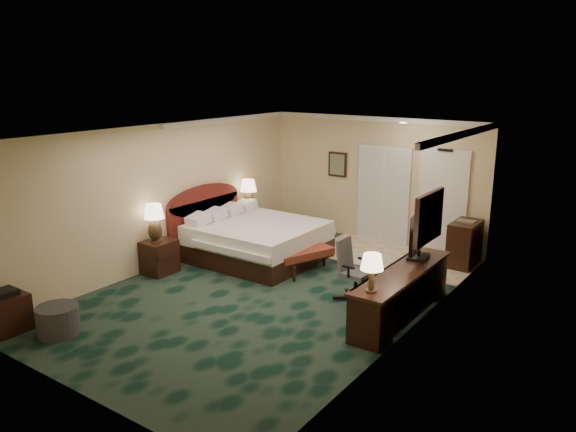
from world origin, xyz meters
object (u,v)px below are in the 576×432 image
Objects in this scene: nightstand_near at (159,257)px; tv at (420,235)px; bed_bench at (302,261)px; lamp_near at (155,223)px; minibar at (465,244)px; ottoman at (58,320)px; nightstand_far at (250,225)px; lamp_far at (249,195)px; desk_chair at (356,271)px; desk at (402,294)px; bed at (258,241)px; side_table at (7,313)px.

nightstand_near is 4.71m from tv.
lamp_near is at bearing -122.74° from bed_bench.
minibar is (4.49, 3.68, -0.53)m from lamp_near.
minibar reaches higher than ottoman.
ottoman is (0.68, -5.18, -0.12)m from nightstand_far.
lamp_far reaches higher than bed_bench.
ottoman is 5.53m from tv.
tv reaches higher than lamp_far.
lamp_near is 3.76m from desk_chair.
nightstand_near is at bearing -169.82° from desk.
bed is 3.38× the size of lamp_far.
lamp_near is at bearing -140.65° from minibar.
lamp_near is (-0.03, -0.04, 0.66)m from nightstand_near.
bed is 2.27× the size of desk_chair.
lamp_near is at bearing -168.90° from tv.
bed_bench is at bearing -26.34° from lamp_far.
bed is at bearing 168.67° from tv.
desk_chair is (3.55, -1.68, 0.17)m from nightstand_far.
nightstand_far is at bearing 173.59° from bed_bench.
tv is (4.44, 1.50, 0.17)m from lamp_near.
side_table reaches higher than ottoman.
bed reaches higher than bed_bench.
bed_bench is (1.13, -0.11, -0.16)m from bed.
desk_chair is (1.45, -0.63, 0.30)m from bed_bench.
lamp_far is at bearing 89.47° from lamp_near.
bed is 3.99m from minibar.
desk_chair is at bearing -15.81° from bed.
bed is at bearing 166.28° from desk_chair.
bed_bench is 1.20× the size of desk_chair.
side_table is (-0.96, -4.59, -0.09)m from bed.
nightstand_far is at bearing 89.59° from nightstand_near.
bed_bench is 4.36m from ottoman.
nightstand_far is 4.55m from minibar.
side_table is at bearing -89.02° from lamp_near.
desk_chair is at bearing -25.14° from lamp_far.
nightstand_near is 0.89× the size of lamp_near.
bed is at bearing -150.63° from minibar.
desk_chair reaches higher than desk.
ottoman is 0.59× the size of tv.
bed is at bearing -44.58° from nightstand_far.
bed_bench is at bearing 169.46° from tv.
lamp_far reaches higher than nightstand_near.
tv is at bearing -91.36° from minibar.
tv is (3.42, -0.22, 0.77)m from bed.
nightstand_far is 2.74m from lamp_near.
lamp_far is 3.98m from desk_chair.
lamp_near is (-0.05, -2.67, 0.63)m from nightstand_far.
lamp_far is 0.26× the size of desk.
bed is 1.89× the size of bed_bench.
minibar is at bearing 12.83° from nightstand_far.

